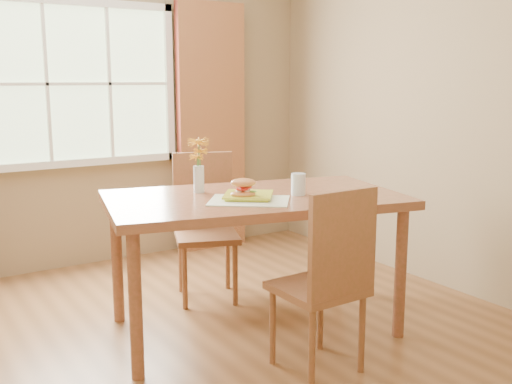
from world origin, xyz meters
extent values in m
cube|color=brown|center=(0.00, 0.00, -0.01)|extent=(4.20, 3.80, 0.02)
cube|color=#8F7856|center=(0.00, 1.91, 1.35)|extent=(4.20, 0.02, 2.70)
cube|color=#8F7856|center=(0.00, -1.91, 1.35)|extent=(4.20, 0.02, 2.70)
cube|color=#8F7856|center=(2.11, 0.00, 1.35)|extent=(0.02, 3.80, 2.70)
cube|color=beige|center=(0.00, 1.88, 1.50)|extent=(1.50, 0.02, 1.20)
cube|color=white|center=(0.00, 1.85, 2.13)|extent=(1.62, 0.04, 0.06)
cube|color=white|center=(0.00, 1.85, 0.87)|extent=(1.62, 0.04, 0.06)
cube|color=white|center=(0.78, 1.85, 1.50)|extent=(0.06, 0.04, 1.32)
cube|color=white|center=(0.00, 1.85, 1.50)|extent=(1.50, 0.03, 0.02)
cube|color=maroon|center=(1.15, 1.78, 1.10)|extent=(0.65, 0.08, 2.20)
cube|color=brown|center=(0.47, 0.01, 0.82)|extent=(1.92, 1.35, 0.05)
cylinder|color=brown|center=(-0.38, -0.21, 0.40)|extent=(0.07, 0.07, 0.80)
cylinder|color=brown|center=(1.14, -0.57, 0.40)|extent=(0.07, 0.07, 0.80)
cylinder|color=brown|center=(-0.20, 0.58, 0.40)|extent=(0.07, 0.07, 0.80)
cylinder|color=brown|center=(1.33, 0.22, 0.40)|extent=(0.07, 0.07, 0.80)
cube|color=brown|center=(0.47, -0.61, 0.45)|extent=(0.43, 0.43, 0.04)
cube|color=brown|center=(0.48, -0.80, 0.74)|extent=(0.42, 0.04, 0.54)
cylinder|color=brown|center=(0.31, -0.79, 0.21)|extent=(0.04, 0.04, 0.43)
cylinder|color=brown|center=(0.65, -0.78, 0.21)|extent=(0.04, 0.04, 0.43)
cylinder|color=brown|center=(0.30, -0.45, 0.21)|extent=(0.04, 0.04, 0.43)
cylinder|color=brown|center=(0.64, -0.44, 0.21)|extent=(0.04, 0.04, 0.43)
cube|color=brown|center=(0.47, 0.63, 0.46)|extent=(0.55, 0.55, 0.04)
cube|color=brown|center=(0.54, 0.80, 0.75)|extent=(0.41, 0.19, 0.55)
cylinder|color=brown|center=(0.25, 0.53, 0.22)|extent=(0.04, 0.04, 0.44)
cylinder|color=brown|center=(0.57, 0.40, 0.22)|extent=(0.04, 0.04, 0.44)
cylinder|color=brown|center=(0.38, 0.85, 0.22)|extent=(0.04, 0.04, 0.44)
cylinder|color=brown|center=(0.70, 0.72, 0.22)|extent=(0.04, 0.04, 0.44)
cube|color=beige|center=(0.35, -0.13, 0.85)|extent=(0.56, 0.54, 0.01)
cube|color=#C6D234|center=(0.39, -0.07, 0.86)|extent=(0.39, 0.39, 0.01)
ellipsoid|color=#DB934A|center=(0.33, -0.10, 0.89)|extent=(0.18, 0.16, 0.04)
ellipsoid|color=#4C8C2D|center=(0.37, -0.12, 0.90)|extent=(0.08, 0.05, 0.01)
cylinder|color=red|center=(0.32, -0.10, 0.92)|extent=(0.08, 0.08, 0.01)
cylinder|color=red|center=(0.35, -0.09, 0.93)|extent=(0.07, 0.07, 0.01)
ellipsoid|color=#DB934A|center=(0.33, -0.10, 0.96)|extent=(0.18, 0.16, 0.05)
cylinder|color=silver|center=(0.70, -0.13, 0.92)|extent=(0.09, 0.09, 0.13)
cylinder|color=silver|center=(0.70, -0.13, 0.90)|extent=(0.08, 0.08, 0.11)
cylinder|color=silver|center=(0.24, 0.27, 0.93)|extent=(0.07, 0.07, 0.16)
cylinder|color=silver|center=(0.24, 0.27, 0.89)|extent=(0.06, 0.06, 0.08)
cylinder|color=#3D7028|center=(0.24, 0.27, 1.01)|extent=(0.01, 0.01, 0.31)
cylinder|color=#3D7028|center=(0.25, 0.26, 0.98)|extent=(0.01, 0.01, 0.26)
cylinder|color=#3D7028|center=(0.23, 0.28, 0.96)|extent=(0.01, 0.01, 0.22)
camera|label=1|loc=(-1.43, -2.97, 1.54)|focal=42.00mm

